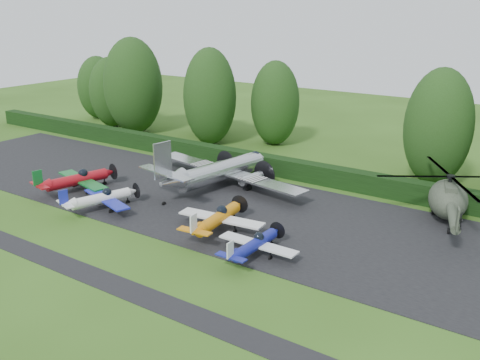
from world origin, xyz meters
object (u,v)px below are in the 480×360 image
Objects in this scene: light_plane_blue at (255,244)px; light_plane_red at (77,179)px; light_plane_white at (101,198)px; helicopter at (448,196)px; light_plane_orange at (218,218)px; transport_plane at (220,171)px.

light_plane_red is at bearing 173.29° from light_plane_blue.
light_plane_blue is (16.65, -0.28, -0.10)m from light_plane_white.
light_plane_blue is at bearing -105.08° from helicopter.
light_plane_orange reaches higher than light_plane_white.
light_plane_red is 1.14× the size of light_plane_white.
light_plane_red is at bearing -140.66° from helicopter.
transport_plane is 12.18m from light_plane_white.
light_plane_red reaches higher than light_plane_orange.
transport_plane reaches higher than light_plane_blue.
transport_plane is 2.91× the size of light_plane_blue.
light_plane_white is 16.65m from light_plane_blue.
transport_plane is 1.34× the size of helicopter.
light_plane_red is 17.48m from light_plane_orange.
light_plane_blue is 18.26m from helicopter.
light_plane_white is at bearing -132.87° from helicopter.
light_plane_orange is at bearing -8.75° from light_plane_white.
helicopter is (26.44, 15.09, 1.04)m from light_plane_white.
transport_plane is at bearing 25.02° from light_plane_red.
light_plane_white is (5.79, -2.12, -0.15)m from light_plane_red.
light_plane_orange is (6.50, -9.09, -0.54)m from transport_plane.
light_plane_red is 34.76m from helicopter.
light_plane_red is at bearing -174.43° from light_plane_orange.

